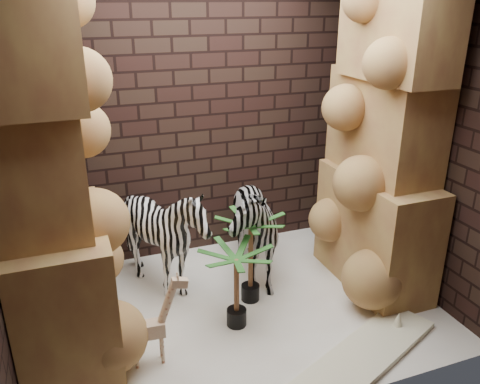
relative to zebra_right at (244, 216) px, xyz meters
name	(u,v)px	position (x,y,z in m)	size (l,w,h in m)	color
floor	(236,309)	(-0.28, -0.53, -0.65)	(3.50, 3.50, 0.00)	white
wall_back	(193,116)	(-0.28, 0.72, 0.85)	(3.50, 3.50, 0.00)	black
wall_front	(311,210)	(-0.28, -1.78, 0.85)	(3.50, 3.50, 0.00)	black
wall_right	(416,130)	(1.47, -0.53, 0.85)	(3.00, 3.00, 0.00)	black
rock_pillar_left	(46,170)	(-1.68, -0.53, 0.85)	(0.68, 1.30, 3.00)	tan
rock_pillar_right	(386,133)	(1.14, -0.53, 0.85)	(0.58, 1.25, 3.00)	tan
zebra_right	(244,216)	(0.00, 0.00, 0.00)	(0.59, 1.10, 1.30)	white
zebra_left	(165,242)	(-0.78, 0.00, -0.14)	(0.91, 1.13, 1.03)	white
giraffe_toy	(147,321)	(-1.14, -0.95, -0.27)	(0.39, 0.13, 0.76)	#D2B18E
palm_front	(251,259)	(-0.10, -0.44, -0.22)	(0.36, 0.36, 0.86)	#205621
palm_back	(237,288)	(-0.35, -0.74, -0.28)	(0.36, 0.36, 0.73)	#205621
surfboard	(358,361)	(0.36, -1.52, -0.63)	(1.67, 0.41, 0.05)	#EFEBC3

